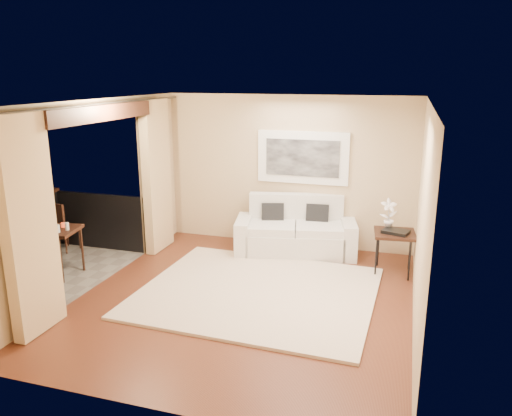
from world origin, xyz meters
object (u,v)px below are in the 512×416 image
at_px(balcony_chair_near, 17,238).
at_px(ice_bucket, 51,220).
at_px(side_table, 395,236).
at_px(bistro_table, 56,234).
at_px(balcony_chair_far, 61,223).
at_px(sofa, 296,233).
at_px(orchid, 389,214).

bearing_deg(balcony_chair_near, ice_bucket, 46.06).
xyz_separation_m(side_table, bistro_table, (-4.98, -1.60, 0.05)).
relative_size(balcony_chair_far, balcony_chair_near, 0.88).
height_order(sofa, ice_bucket, sofa).
distance_m(sofa, balcony_chair_far, 4.12).
xyz_separation_m(sofa, balcony_chair_near, (-3.91, -2.25, 0.24)).
relative_size(sofa, balcony_chair_near, 2.15).
distance_m(sofa, bistro_table, 3.92).
distance_m(orchid, bistro_table, 5.17).
bearing_deg(orchid, balcony_chair_near, -160.88).
xyz_separation_m(side_table, balcony_chair_far, (-5.62, -0.69, -0.10)).
bearing_deg(balcony_chair_far, orchid, -160.62).
relative_size(sofa, bistro_table, 2.94).
distance_m(side_table, balcony_chair_far, 5.66).
bearing_deg(orchid, sofa, 167.39).
xyz_separation_m(bistro_table, balcony_chair_far, (-0.64, 0.92, -0.15)).
relative_size(side_table, orchid, 1.38).
bearing_deg(bistro_table, side_table, 17.85).
bearing_deg(side_table, orchid, 128.74).
bearing_deg(ice_bucket, bistro_table, -33.53).
relative_size(side_table, bistro_table, 0.91).
distance_m(orchid, balcony_chair_near, 5.80).
bearing_deg(bistro_table, orchid, 19.79).
bearing_deg(orchid, side_table, -51.26).
distance_m(balcony_chair_near, ice_bucket, 0.58).
xyz_separation_m(orchid, bistro_table, (-4.86, -1.75, -0.25)).
bearing_deg(sofa, balcony_chair_far, -175.32).
xyz_separation_m(balcony_chair_far, ice_bucket, (0.48, -0.81, 0.33)).
bearing_deg(orchid, ice_bucket, -161.89).
xyz_separation_m(bistro_table, balcony_chair_near, (-0.61, -0.15, -0.07)).
bearing_deg(side_table, bistro_table, -162.15).
height_order(bistro_table, balcony_chair_far, balcony_chair_far).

